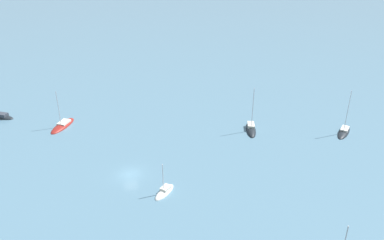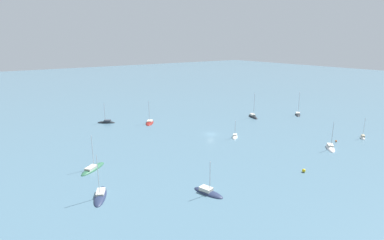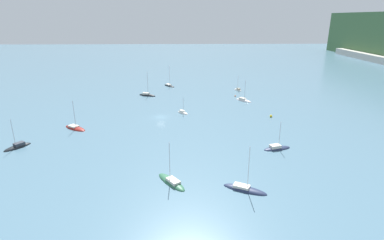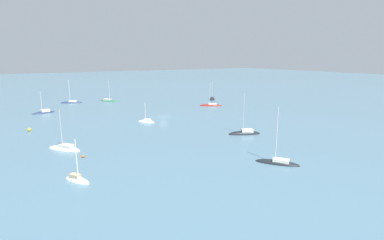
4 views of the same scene
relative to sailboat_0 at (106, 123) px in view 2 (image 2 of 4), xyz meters
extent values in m
plane|color=slate|center=(-24.46, 36.01, -0.13)|extent=(600.00, 600.00, 0.00)
ellipsoid|color=black|center=(0.06, -0.04, -0.13)|extent=(7.00, 6.06, 1.38)
cube|color=#333842|center=(-0.39, 0.29, 0.66)|extent=(2.99, 2.81, 0.82)
cylinder|color=#B2B2B7|center=(0.34, -0.25, 4.04)|extent=(0.14, 0.14, 7.58)
ellipsoid|color=black|center=(-54.55, 27.96, -0.13)|extent=(5.35, 8.28, 1.72)
cube|color=beige|center=(-54.82, 27.37, 0.76)|extent=(2.60, 3.29, 0.83)
cylinder|color=#B2B2B7|center=(-54.39, 28.33, 5.33)|extent=(0.14, 0.14, 9.97)
ellipsoid|color=maroon|center=(-13.92, 10.36, -0.13)|extent=(7.38, 8.76, 1.40)
cube|color=beige|center=(-14.33, 9.79, 0.51)|extent=(3.43, 3.71, 0.51)
cylinder|color=#B2B2B7|center=(-13.67, 10.72, 4.54)|extent=(0.14, 0.14, 8.56)
ellipsoid|color=#232D4C|center=(2.70, 68.43, -0.13)|extent=(4.30, 7.91, 1.23)
cube|color=silver|center=(2.85, 67.85, 0.64)|extent=(2.37, 3.06, 0.85)
cylinder|color=silver|center=(2.61, 68.80, 3.76)|extent=(0.14, 0.14, 7.09)
ellipsoid|color=black|center=(-73.74, 36.67, -0.13)|extent=(7.62, 6.53, 1.25)
cube|color=silver|center=(-74.25, 36.28, 0.51)|extent=(3.18, 2.93, 0.59)
cylinder|color=silver|center=(-73.42, 36.91, 5.23)|extent=(0.14, 0.14, 10.02)
ellipsoid|color=silver|center=(-44.89, 68.67, -0.13)|extent=(7.39, 6.74, 1.56)
cube|color=beige|center=(-45.37, 68.26, 0.67)|extent=(3.15, 3.00, 0.73)
cylinder|color=#B2B2B7|center=(-44.59, 68.92, 4.33)|extent=(0.14, 0.14, 8.05)
ellipsoid|color=#2D6647|center=(18.85, 41.39, -0.13)|extent=(8.69, 7.26, 1.36)
cube|color=beige|center=(19.43, 41.82, 0.56)|extent=(3.62, 3.28, 0.62)
cylinder|color=silver|center=(18.49, 41.13, 4.55)|extent=(0.14, 0.14, 8.61)
ellipsoid|color=#232D4C|center=(22.11, 56.20, -0.13)|extent=(6.13, 9.04, 1.30)
cube|color=silver|center=(21.79, 55.57, 0.52)|extent=(2.93, 3.62, 0.57)
cylinder|color=silver|center=(22.31, 56.60, 4.84)|extent=(0.14, 0.14, 9.22)
ellipsoid|color=white|center=(-63.42, 69.44, -0.13)|extent=(4.85, 3.81, 1.67)
cube|color=tan|center=(-63.09, 69.66, 0.69)|extent=(2.00, 1.76, 0.70)
cylinder|color=silver|center=(-63.62, 69.31, 3.54)|extent=(0.14, 0.14, 6.41)
ellipsoid|color=white|center=(-28.81, 43.67, -0.13)|extent=(5.13, 4.69, 1.36)
cube|color=silver|center=(-29.13, 43.40, 0.56)|extent=(2.23, 2.15, 0.63)
cylinder|color=silver|center=(-28.61, 43.84, 3.02)|extent=(0.14, 0.14, 5.55)
sphere|color=yellow|center=(-23.43, 74.05, 0.30)|extent=(0.86, 0.86, 0.86)
sphere|color=orange|center=(-52.26, 66.34, 0.16)|extent=(0.57, 0.57, 0.57)
camera|label=1|loc=(-14.39, 94.98, 39.53)|focal=35.00mm
camera|label=2|loc=(39.64, 113.68, 31.73)|focal=28.00mm
camera|label=3|loc=(73.71, 44.30, 32.47)|focal=28.00mm
camera|label=4|loc=(-110.02, 76.48, 18.99)|focal=28.00mm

